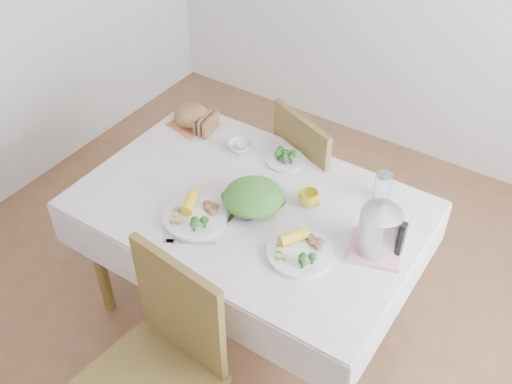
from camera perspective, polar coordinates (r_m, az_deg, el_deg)
The scene contains 18 objects.
floor at distance 3.22m, azimuth -0.50°, elevation -11.14°, with size 3.60×3.60×0.00m, color brown.
dining_table at distance 2.94m, azimuth -0.54°, elevation -6.64°, with size 1.40×0.90×0.75m, color brown.
tablecloth at distance 2.67m, azimuth -0.60°, elevation -1.12°, with size 1.50×1.00×0.01m, color beige.
chair_far at distance 3.26m, azimuth 6.68°, elevation 1.02°, with size 0.43×0.43×0.95m, color brown.
salad_bowl at distance 2.62m, azimuth -0.25°, elevation -1.06°, with size 0.25×0.25×0.06m, color white.
dinner_plate_left at distance 2.59m, azimuth -5.76°, elevation -2.47°, with size 0.28×0.28×0.02m, color white.
dinner_plate_right at distance 2.44m, azimuth 4.23°, elevation -5.81°, with size 0.27×0.27×0.02m, color white.
broccoli_plate at distance 2.89m, azimuth 2.81°, elevation 3.06°, with size 0.19×0.19×0.02m, color beige.
napkin at distance 3.16m, azimuth -6.08°, elevation 6.43°, with size 0.20×0.20×0.00m, color #DB6F4C.
bread_loaf at distance 3.13m, azimuth -6.15°, elevation 7.27°, with size 0.19×0.18×0.11m, color brown.
fruit_bowl at distance 2.96m, azimuth -1.55°, elevation 4.38°, with size 0.12×0.12×0.04m, color white.
yellow_mug at distance 2.64m, azimuth 5.03°, elevation -0.57°, with size 0.09×0.09×0.07m, color yellow.
glass_tumbler at distance 2.69m, azimuth 11.93°, elevation 0.33°, with size 0.08×0.08×0.14m, color white.
pink_tray at distance 2.50m, azimuth 11.33°, elevation -5.30°, with size 0.21×0.21×0.02m, color #D58289.
electric_kettle at distance 2.42m, azimuth 11.67°, elevation -3.45°, with size 0.17×0.17×0.24m, color #B2B5BA.
fork_left at distance 2.58m, azimuth -4.46°, elevation -2.74°, with size 0.02×0.19×0.00m, color silver.
fork_right at distance 2.57m, azimuth -2.85°, elevation -2.94°, with size 0.02×0.17×0.00m, color silver.
knife at distance 2.50m, azimuth -6.23°, elevation -4.78°, with size 0.02×0.21×0.00m, color silver.
Camera 1 is at (1.11, -1.63, 2.54)m, focal length 42.00 mm.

